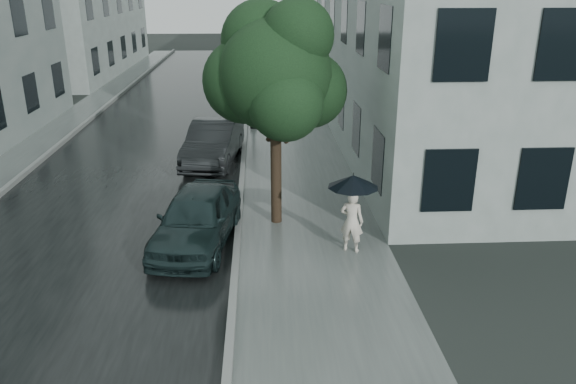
{
  "coord_description": "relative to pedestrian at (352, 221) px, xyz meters",
  "views": [
    {
      "loc": [
        -1.0,
        -10.37,
        5.85
      ],
      "look_at": [
        -0.37,
        1.73,
        1.3
      ],
      "focal_mm": 35.0,
      "sensor_mm": 36.0,
      "label": 1
    }
  ],
  "objects": [
    {
      "name": "building_near",
      "position": [
        4.41,
        18.26,
        3.76
      ],
      "size": [
        7.02,
        36.0,
        9.0
      ],
      "color": "#96A49F",
      "rests_on": "ground"
    },
    {
      "name": "ground",
      "position": [
        -1.06,
        -1.24,
        -0.74
      ],
      "size": [
        120.0,
        120.0,
        0.0
      ],
      "primitive_type": "plane",
      "color": "black",
      "rests_on": "ground"
    },
    {
      "name": "lamp_post",
      "position": [
        -2.45,
        11.67,
        2.44
      ],
      "size": [
        0.82,
        0.48,
        5.6
      ],
      "rotation": [
        0.0,
        0.0,
        0.33
      ],
      "color": "black",
      "rests_on": "ground"
    },
    {
      "name": "kerb_far",
      "position": [
        -9.64,
        10.76,
        -0.67
      ],
      "size": [
        0.15,
        60.0,
        0.15
      ],
      "primitive_type": "cube",
      "color": "slate",
      "rests_on": "ground"
    },
    {
      "name": "building_far_b",
      "position": [
        -14.83,
        28.76,
        3.26
      ],
      "size": [
        7.02,
        18.0,
        8.0
      ],
      "color": "#96A49F",
      "rests_on": "ground"
    },
    {
      "name": "car_far",
      "position": [
        -3.64,
        7.01,
        -0.03
      ],
      "size": [
        2.0,
        4.43,
        1.41
      ],
      "primitive_type": "imported",
      "rotation": [
        0.0,
        0.0,
        -0.12
      ],
      "color": "black",
      "rests_on": "ground"
    },
    {
      "name": "street_tree",
      "position": [
        -1.66,
        1.9,
        3.07
      ],
      "size": [
        3.55,
        3.22,
        5.55
      ],
      "color": "#332619",
      "rests_on": "ground"
    },
    {
      "name": "car_near",
      "position": [
        -3.56,
        0.55,
        -0.06
      ],
      "size": [
        2.18,
        4.15,
        1.35
      ],
      "primitive_type": "imported",
      "rotation": [
        0.0,
        0.0,
        -0.15
      ],
      "color": "#182828",
      "rests_on": "ground"
    },
    {
      "name": "umbrella",
      "position": [
        -0.01,
        -0.02,
        0.97
      ],
      "size": [
        1.51,
        1.51,
        0.97
      ],
      "rotation": [
        0.0,
        0.0,
        0.41
      ],
      "color": "black",
      "rests_on": "ground"
    },
    {
      "name": "sidewalk",
      "position": [
        -0.81,
        10.76,
        -0.74
      ],
      "size": [
        3.5,
        60.0,
        0.01
      ],
      "primitive_type": "cube",
      "color": "slate",
      "rests_on": "ground"
    },
    {
      "name": "sidewalk_far",
      "position": [
        -10.56,
        10.76,
        -0.74
      ],
      "size": [
        1.7,
        60.0,
        0.01
      ],
      "primitive_type": "cube",
      "color": "#4C5451",
      "rests_on": "ground"
    },
    {
      "name": "kerb_near",
      "position": [
        -2.64,
        10.76,
        -0.67
      ],
      "size": [
        0.15,
        60.0,
        0.15
      ],
      "primitive_type": "cube",
      "color": "slate",
      "rests_on": "ground"
    },
    {
      "name": "asphalt_road",
      "position": [
        -6.14,
        10.76,
        -0.74
      ],
      "size": [
        6.85,
        60.0,
        0.0
      ],
      "primitive_type": "cube",
      "color": "black",
      "rests_on": "ground"
    },
    {
      "name": "pedestrian",
      "position": [
        0.0,
        0.0,
        0.0
      ],
      "size": [
        0.63,
        0.53,
        1.47
      ],
      "primitive_type": "imported",
      "rotation": [
        0.0,
        0.0,
        2.75
      ],
      "color": "beige",
      "rests_on": "sidewalk"
    }
  ]
}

